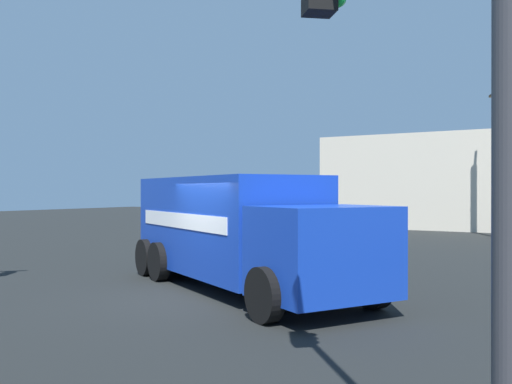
{
  "coord_description": "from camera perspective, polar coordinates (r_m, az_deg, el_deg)",
  "views": [
    {
      "loc": [
        7.61,
        -10.07,
        2.35
      ],
      "look_at": [
        0.59,
        1.38,
        2.3
      ],
      "focal_mm": 40.04,
      "sensor_mm": 36.0,
      "label": 1
    }
  ],
  "objects": [
    {
      "name": "building_backdrop",
      "position": [
        36.77,
        22.45,
        0.97
      ],
      "size": [
        19.66,
        6.0,
        5.72
      ],
      "primitive_type": "cube",
      "color": "beige",
      "rests_on": "ground"
    },
    {
      "name": "utility_pole",
      "position": [
        31.0,
        22.87,
        3.4
      ],
      "size": [
        1.04,
        2.05,
        7.91
      ],
      "color": "brown",
      "rests_on": "ground"
    },
    {
      "name": "delivery_truck",
      "position": [
        13.53,
        -1.65,
        -3.79
      ],
      "size": [
        8.22,
        6.12,
        2.66
      ],
      "color": "#1438AD",
      "rests_on": "ground"
    },
    {
      "name": "ground_plane",
      "position": [
        12.84,
        -5.56,
        -10.35
      ],
      "size": [
        100.0,
        100.0,
        0.0
      ],
      "primitive_type": "plane",
      "color": "black"
    }
  ]
}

